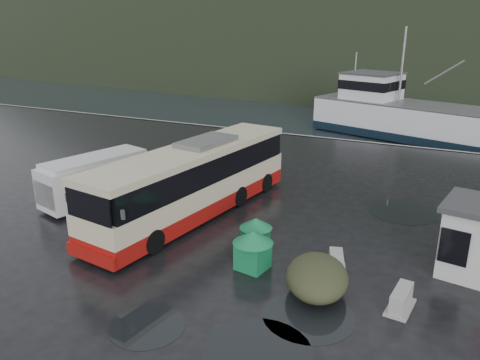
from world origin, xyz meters
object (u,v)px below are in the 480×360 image
at_px(waste_bin_right, 253,268).
at_px(fishing_trawler, 426,125).
at_px(white_van, 99,201).
at_px(waste_bin_left, 256,248).
at_px(dome_tent, 316,292).
at_px(jersey_barrier_b, 336,274).
at_px(coach_bus, 195,214).
at_px(jersey_barrier_a, 400,308).

bearing_deg(waste_bin_right, fishing_trawler, 83.37).
bearing_deg(white_van, fishing_trawler, 78.39).
relative_size(waste_bin_left, dome_tent, 0.45).
bearing_deg(fishing_trawler, jersey_barrier_b, -73.55).
height_order(white_van, jersey_barrier_b, white_van).
distance_m(coach_bus, jersey_barrier_b, 8.37).
bearing_deg(fishing_trawler, waste_bin_left, -80.46).
xyz_separation_m(dome_tent, jersey_barrier_b, (0.31, 1.51, 0.00)).
distance_m(white_van, dome_tent, 13.68).
bearing_deg(jersey_barrier_a, jersey_barrier_b, 152.95).
bearing_deg(jersey_barrier_a, fishing_trawler, 93.44).
relative_size(dome_tent, jersey_barrier_a, 2.07).
xyz_separation_m(white_van, jersey_barrier_a, (16.02, -3.44, 0.00)).
distance_m(waste_bin_left, jersey_barrier_a, 6.45).
bearing_deg(dome_tent, coach_bus, 150.28).
bearing_deg(white_van, waste_bin_left, 6.26).
xyz_separation_m(coach_bus, white_van, (-5.61, -0.67, 0.00)).
height_order(waste_bin_left, jersey_barrier_b, waste_bin_left).
relative_size(dome_tent, jersey_barrier_b, 1.94).
distance_m(jersey_barrier_a, fishing_trawler, 31.91).
height_order(white_van, waste_bin_right, white_van).
distance_m(white_van, fishing_trawler, 31.73).
height_order(waste_bin_right, fishing_trawler, fishing_trawler).
height_order(white_van, fishing_trawler, fishing_trawler).
distance_m(coach_bus, white_van, 5.65).
bearing_deg(waste_bin_right, coach_bus, 142.28).
xyz_separation_m(waste_bin_right, jersey_barrier_a, (5.57, -0.37, 0.00)).
distance_m(white_van, waste_bin_right, 10.89).
bearing_deg(coach_bus, white_van, -165.21).
distance_m(waste_bin_left, dome_tent, 3.96).
xyz_separation_m(white_van, jersey_barrier_b, (13.49, -2.15, 0.00)).
height_order(waste_bin_right, dome_tent, waste_bin_right).
bearing_deg(waste_bin_right, jersey_barrier_a, -3.78).
bearing_deg(dome_tent, jersey_barrier_b, 78.50).
distance_m(waste_bin_right, jersey_barrier_a, 5.58).
bearing_deg(jersey_barrier_a, coach_bus, 158.47).
bearing_deg(jersey_barrier_b, jersey_barrier_a, -27.05).
relative_size(white_van, waste_bin_right, 3.79).
bearing_deg(jersey_barrier_a, white_van, 167.89).
xyz_separation_m(waste_bin_left, fishing_trawler, (4.23, 29.90, 0.00)).
distance_m(waste_bin_left, jersey_barrier_b, 3.68).
xyz_separation_m(jersey_barrier_b, fishing_trawler, (0.61, 30.57, 0.00)).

